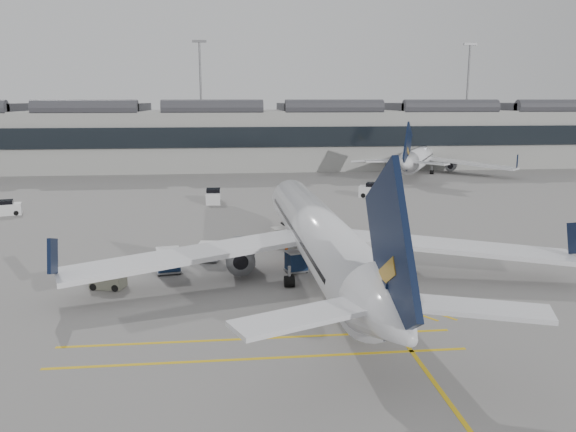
{
  "coord_description": "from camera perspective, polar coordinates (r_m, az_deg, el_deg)",
  "views": [
    {
      "loc": [
        0.49,
        -39.39,
        13.15
      ],
      "look_at": [
        5.18,
        4.23,
        4.0
      ],
      "focal_mm": 35.0,
      "sensor_mm": 36.0,
      "label": 1
    }
  ],
  "objects": [
    {
      "name": "ramp_agent_b",
      "position": [
        44.05,
        0.2,
        -4.48
      ],
      "size": [
        1.0,
        0.97,
        1.62
      ],
      "primitive_type": "imported",
      "rotation": [
        0.0,
        0.0,
        3.79
      ],
      "color": "#FF480D",
      "rests_on": "ground"
    },
    {
      "name": "service_van_mid",
      "position": [
        73.05,
        -7.59,
        1.98
      ],
      "size": [
        1.87,
        3.66,
        1.87
      ],
      "rotation": [
        0.0,
        0.0,
        1.56
      ],
      "color": "silver",
      "rests_on": "ground"
    },
    {
      "name": "airliner_main",
      "position": [
        41.69,
        3.3,
        -2.08
      ],
      "size": [
        37.23,
        40.69,
        10.82
      ],
      "rotation": [
        0.0,
        0.0,
        0.02
      ],
      "color": "silver",
      "rests_on": "ground"
    },
    {
      "name": "baggage_cart_d",
      "position": [
        44.15,
        -12.06,
        -4.39
      ],
      "size": [
        2.11,
        1.85,
        1.96
      ],
      "rotation": [
        0.0,
        0.0,
        0.18
      ],
      "color": "gray",
      "rests_on": "ground"
    },
    {
      "name": "terminal",
      "position": [
        111.53,
        -6.45,
        8.11
      ],
      "size": [
        200.0,
        20.45,
        12.4
      ],
      "color": "#9E9E99",
      "rests_on": "ground"
    },
    {
      "name": "service_van_right",
      "position": [
        77.57,
        8.69,
        2.55
      ],
      "size": [
        4.32,
        3.22,
        1.99
      ],
      "rotation": [
        0.0,
        0.0,
        -0.38
      ],
      "color": "silver",
      "rests_on": "ground"
    },
    {
      "name": "safety_cone_engine",
      "position": [
        52.72,
        12.45,
        -2.65
      ],
      "size": [
        0.38,
        0.38,
        0.53
      ],
      "primitive_type": "cone",
      "color": "#F24C0A",
      "rests_on": "ground"
    },
    {
      "name": "baggage_cart_b",
      "position": [
        43.45,
        0.85,
        -4.59
      ],
      "size": [
        1.91,
        1.72,
        1.69
      ],
      "rotation": [
        0.0,
        0.0,
        0.29
      ],
      "color": "gray",
      "rests_on": "ground"
    },
    {
      "name": "pushback_tug",
      "position": [
        41.96,
        -17.8,
        -6.26
      ],
      "size": [
        2.54,
        1.92,
        1.27
      ],
      "rotation": [
        0.0,
        0.0,
        -0.27
      ],
      "color": "#59594C",
      "rests_on": "ground"
    },
    {
      "name": "safety_cone_nose",
      "position": [
        61.22,
        -0.35,
        -0.37
      ],
      "size": [
        0.38,
        0.38,
        0.52
      ],
      "primitive_type": "cone",
      "color": "#F24C0A",
      "rests_on": "ground"
    },
    {
      "name": "airliner_far",
      "position": [
        105.48,
        13.33,
        5.87
      ],
      "size": [
        30.35,
        33.47,
        9.76
      ],
      "rotation": [
        0.0,
        0.0,
        -0.48
      ],
      "color": "silver",
      "rests_on": "ground"
    },
    {
      "name": "ramp_agent_a",
      "position": [
        45.66,
        -0.14,
        -3.86
      ],
      "size": [
        0.64,
        0.73,
        1.68
      ],
      "primitive_type": "imported",
      "rotation": [
        0.0,
        0.0,
        1.1
      ],
      "color": "#FF5F0D",
      "rests_on": "ground"
    },
    {
      "name": "baggage_cart_a",
      "position": [
        44.44,
        -4.55,
        -4.27
      ],
      "size": [
        1.94,
        1.78,
        1.66
      ],
      "rotation": [
        0.0,
        0.0,
        -0.38
      ],
      "color": "gray",
      "rests_on": "ground"
    },
    {
      "name": "light_masts",
      "position": [
        125.41,
        -7.29,
        12.3
      ],
      "size": [
        113.0,
        0.6,
        25.45
      ],
      "color": "slate",
      "rests_on": "ground"
    },
    {
      "name": "apron_markings",
      "position": [
        51.98,
        4.61,
        -2.9
      ],
      "size": [
        0.25,
        60.0,
        0.01
      ],
      "primitive_type": "cube",
      "color": "gold",
      "rests_on": "ground"
    },
    {
      "name": "baggage_cart_c",
      "position": [
        46.72,
        -8.08,
        -3.57
      ],
      "size": [
        1.7,
        1.47,
        1.63
      ],
      "rotation": [
        0.0,
        0.0,
        -0.13
      ],
      "color": "gray",
      "rests_on": "ground"
    },
    {
      "name": "belt_loader",
      "position": [
        51.81,
        0.08,
        -2.24
      ],
      "size": [
        5.12,
        2.46,
        2.03
      ],
      "rotation": [
        0.0,
        0.0,
        0.22
      ],
      "color": "#BBB8B2",
      "rests_on": "ground"
    },
    {
      "name": "service_van_left",
      "position": [
        72.67,
        -26.76,
        0.7
      ],
      "size": [
        3.67,
        2.49,
        1.72
      ],
      "rotation": [
        0.0,
        0.0,
        0.26
      ],
      "color": "silver",
      "rests_on": "ground"
    },
    {
      "name": "ground",
      "position": [
        41.53,
        -6.55,
        -6.76
      ],
      "size": [
        220.0,
        220.0,
        0.0
      ],
      "primitive_type": "plane",
      "color": "gray",
      "rests_on": "ground"
    }
  ]
}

